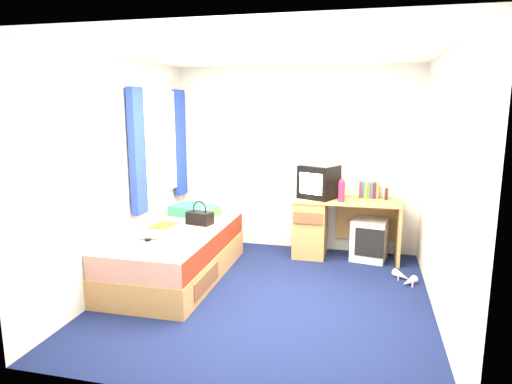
% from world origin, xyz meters
% --- Properties ---
extents(ground, '(3.40, 3.40, 0.00)m').
position_xyz_m(ground, '(0.00, 0.00, 0.00)').
color(ground, '#0C1438').
rests_on(ground, ground).
extents(room_shell, '(3.40, 3.40, 3.40)m').
position_xyz_m(room_shell, '(0.00, 0.00, 1.45)').
color(room_shell, white).
rests_on(room_shell, ground).
extents(bed, '(1.01, 2.00, 0.54)m').
position_xyz_m(bed, '(-1.10, 0.28, 0.27)').
color(bed, tan).
rests_on(bed, ground).
extents(pillow, '(0.64, 0.49, 0.12)m').
position_xyz_m(pillow, '(-1.15, 0.99, 0.60)').
color(pillow, teal).
rests_on(pillow, bed).
extents(desk, '(1.30, 0.55, 0.75)m').
position_xyz_m(desk, '(0.44, 1.44, 0.41)').
color(desk, tan).
rests_on(desk, ground).
extents(storage_cube, '(0.48, 0.48, 0.51)m').
position_xyz_m(storage_cube, '(1.00, 1.41, 0.26)').
color(storage_cube, silver).
rests_on(storage_cube, ground).
extents(crt_tv, '(0.54, 0.53, 0.41)m').
position_xyz_m(crt_tv, '(0.35, 1.44, 0.96)').
color(crt_tv, black).
rests_on(crt_tv, desk).
extents(vcr, '(0.47, 0.43, 0.07)m').
position_xyz_m(vcr, '(0.35, 1.44, 1.20)').
color(vcr, silver).
rests_on(vcr, crt_tv).
extents(book_row, '(0.24, 0.13, 0.20)m').
position_xyz_m(book_row, '(0.97, 1.60, 0.85)').
color(book_row, maroon).
rests_on(book_row, desk).
extents(picture_frame, '(0.04, 0.12, 0.14)m').
position_xyz_m(picture_frame, '(1.18, 1.55, 0.82)').
color(picture_frame, black).
rests_on(picture_frame, desk).
extents(pink_water_bottle, '(0.10, 0.10, 0.24)m').
position_xyz_m(pink_water_bottle, '(0.64, 1.28, 0.87)').
color(pink_water_bottle, '#E7204A').
rests_on(pink_water_bottle, desk).
extents(aerosol_can, '(0.06, 0.06, 0.19)m').
position_xyz_m(aerosol_can, '(0.63, 1.44, 0.84)').
color(aerosol_can, silver).
rests_on(aerosol_can, desk).
extents(handbag, '(0.32, 0.22, 0.28)m').
position_xyz_m(handbag, '(-0.93, 0.61, 0.62)').
color(handbag, black).
rests_on(handbag, bed).
extents(towel, '(0.29, 0.24, 0.10)m').
position_xyz_m(towel, '(-0.88, -0.00, 0.59)').
color(towel, white).
rests_on(towel, bed).
extents(magazine, '(0.23, 0.30, 0.01)m').
position_xyz_m(magazine, '(-1.31, 0.43, 0.55)').
color(magazine, yellow).
rests_on(magazine, bed).
extents(water_bottle, '(0.21, 0.14, 0.07)m').
position_xyz_m(water_bottle, '(-1.22, -0.09, 0.58)').
color(water_bottle, silver).
rests_on(water_bottle, bed).
extents(colour_swatch_fan, '(0.19, 0.20, 0.01)m').
position_xyz_m(colour_swatch_fan, '(-1.05, -0.19, 0.55)').
color(colour_swatch_fan, gold).
rests_on(colour_swatch_fan, bed).
extents(remote_control, '(0.08, 0.17, 0.02)m').
position_xyz_m(remote_control, '(-1.23, -0.09, 0.55)').
color(remote_control, black).
rests_on(remote_control, bed).
extents(window_assembly, '(0.11, 1.42, 1.40)m').
position_xyz_m(window_assembly, '(-1.55, 0.90, 1.42)').
color(window_assembly, silver).
rests_on(window_assembly, room_shell).
extents(white_heels, '(0.27, 0.40, 0.09)m').
position_xyz_m(white_heels, '(1.39, 0.73, 0.04)').
color(white_heels, silver).
rests_on(white_heels, ground).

